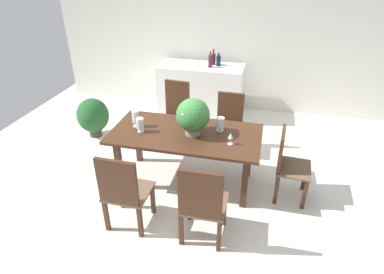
% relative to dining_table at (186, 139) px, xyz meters
% --- Properties ---
extents(ground_plane, '(7.04, 7.04, 0.00)m').
position_rel_dining_table_xyz_m(ground_plane, '(0.00, 0.05, -0.66)').
color(ground_plane, silver).
extents(back_wall, '(6.40, 0.10, 2.60)m').
position_rel_dining_table_xyz_m(back_wall, '(0.00, 2.65, 0.64)').
color(back_wall, silver).
rests_on(back_wall, ground).
extents(dining_table, '(1.89, 0.94, 0.75)m').
position_rel_dining_table_xyz_m(dining_table, '(0.00, 0.00, 0.00)').
color(dining_table, '#422616').
rests_on(dining_table, ground).
extents(chair_far_right, '(0.44, 0.42, 0.91)m').
position_rel_dining_table_xyz_m(chair_far_right, '(0.43, 0.98, -0.16)').
color(chair_far_right, '#422616').
rests_on(chair_far_right, ground).
extents(chair_near_left, '(0.48, 0.47, 0.98)m').
position_rel_dining_table_xyz_m(chair_near_left, '(-0.43, -1.00, -0.13)').
color(chair_near_left, '#422616').
rests_on(chair_near_left, ground).
extents(chair_foot_end, '(0.43, 0.48, 0.91)m').
position_rel_dining_table_xyz_m(chair_foot_end, '(1.27, 0.01, -0.15)').
color(chair_foot_end, '#422616').
rests_on(chair_foot_end, ground).
extents(chair_far_left, '(0.46, 0.44, 1.03)m').
position_rel_dining_table_xyz_m(chair_far_left, '(-0.42, 0.99, -0.11)').
color(chair_far_left, '#422616').
rests_on(chair_far_left, ground).
extents(chair_near_right, '(0.48, 0.47, 0.98)m').
position_rel_dining_table_xyz_m(chair_near_right, '(0.43, -1.00, -0.12)').
color(chair_near_right, '#422616').
rests_on(chair_near_right, ground).
extents(flower_centerpiece, '(0.41, 0.41, 0.47)m').
position_rel_dining_table_xyz_m(flower_centerpiece, '(0.10, -0.01, 0.34)').
color(flower_centerpiece, gray).
rests_on(flower_centerpiece, dining_table).
extents(crystal_vase_left, '(0.09, 0.09, 0.22)m').
position_rel_dining_table_xyz_m(crystal_vase_left, '(-0.67, 0.02, 0.22)').
color(crystal_vase_left, silver).
rests_on(crystal_vase_left, dining_table).
extents(crystal_vase_center_near, '(0.09, 0.09, 0.19)m').
position_rel_dining_table_xyz_m(crystal_vase_center_near, '(-0.56, -0.10, 0.20)').
color(crystal_vase_center_near, silver).
rests_on(crystal_vase_center_near, dining_table).
extents(crystal_vase_right, '(0.10, 0.10, 0.18)m').
position_rel_dining_table_xyz_m(crystal_vase_right, '(0.41, 0.16, 0.20)').
color(crystal_vase_right, silver).
rests_on(crystal_vase_right, dining_table).
extents(wine_glass, '(0.06, 0.06, 0.15)m').
position_rel_dining_table_xyz_m(wine_glass, '(0.58, -0.15, 0.19)').
color(wine_glass, silver).
rests_on(wine_glass, dining_table).
extents(kitchen_counter, '(1.53, 0.64, 0.96)m').
position_rel_dining_table_xyz_m(kitchen_counter, '(-0.26, 2.13, -0.18)').
color(kitchen_counter, white).
rests_on(kitchen_counter, ground).
extents(wine_bottle_green, '(0.07, 0.07, 0.28)m').
position_rel_dining_table_xyz_m(wine_bottle_green, '(-0.08, 2.08, 0.41)').
color(wine_bottle_green, '#511E28').
rests_on(wine_bottle_green, kitchen_counter).
extents(wine_bottle_clear, '(0.08, 0.08, 0.28)m').
position_rel_dining_table_xyz_m(wine_bottle_clear, '(-0.06, 2.25, 0.40)').
color(wine_bottle_clear, '#511E28').
rests_on(wine_bottle_clear, kitchen_counter).
extents(wine_bottle_tall, '(0.08, 0.08, 0.23)m').
position_rel_dining_table_xyz_m(wine_bottle_tall, '(0.04, 2.20, 0.39)').
color(wine_bottle_tall, '#0F1E38').
rests_on(wine_bottle_tall, kitchen_counter).
extents(potted_plant_floor, '(0.52, 0.52, 0.67)m').
position_rel_dining_table_xyz_m(potted_plant_floor, '(-1.82, 0.87, -0.29)').
color(potted_plant_floor, '#423D38').
rests_on(potted_plant_floor, ground).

